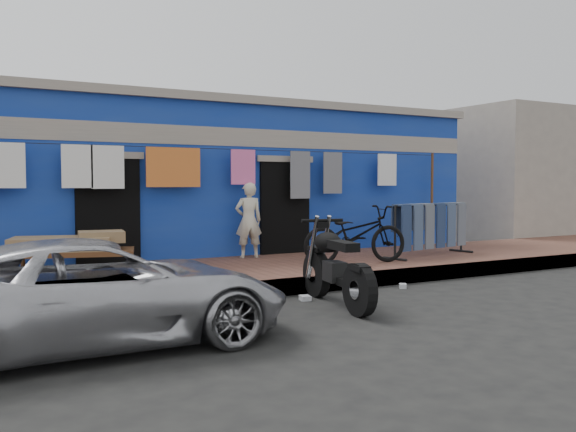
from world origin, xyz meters
The scene contains 15 objects.
ground centered at (0.00, 0.00, 0.00)m, with size 80.00×80.00×0.00m, color black.
sidewalk centered at (0.00, 3.00, 0.12)m, with size 28.00×3.00×0.25m, color brown.
curb centered at (0.00, 1.55, 0.12)m, with size 28.00×0.10×0.25m, color gray.
building centered at (0.00, 6.99, 1.69)m, with size 12.20×5.20×3.36m.
neighbor_right centered at (11.00, 7.00, 1.90)m, with size 6.00×5.00×3.80m, color #9E9384.
clothesline centered at (-0.69, 4.25, 1.82)m, with size 10.06×0.06×2.10m.
car centered at (-3.32, 0.01, 0.57)m, with size 1.83×4.03×1.14m, color #B0B0B5.
seated_person centered at (0.33, 4.14, 0.96)m, with size 0.51×0.34×1.42m, color beige.
bicycle centered at (1.61, 2.47, 0.87)m, with size 0.68×1.93×1.25m, color black.
motorcycle centered at (-0.06, 0.55, 0.58)m, with size 0.91×1.86×1.15m, color black, non-canonical shape.
charpoy centered at (-2.92, 3.58, 0.56)m, with size 2.04×1.37×0.63m, color brown, non-canonical shape.
jeans_rack centered at (3.57, 2.72, 0.78)m, with size 2.24×0.85×1.06m, color black, non-canonical shape.
litter_a centered at (-0.83, 1.20, 0.04)m, with size 0.19×0.15×0.08m, color silver.
litter_b centered at (1.63, 1.20, 0.04)m, with size 0.14×0.11×0.07m, color silver.
litter_c centered at (-0.23, 1.08, 0.03)m, with size 0.17×0.14×0.07m, color silver.
Camera 1 is at (-4.59, -6.27, 1.65)m, focal length 38.00 mm.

